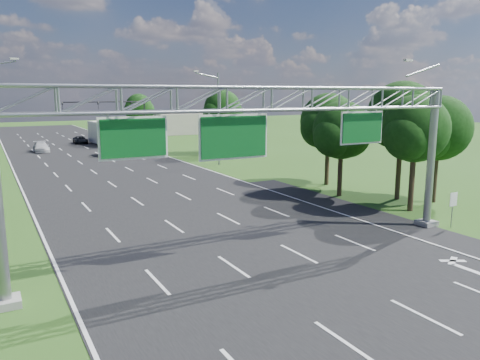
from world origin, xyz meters
TOP-DOWN VIEW (x-y plane):
  - ground at (0.00, 30.00)m, footprint 220.00×220.00m
  - road at (0.00, 30.00)m, footprint 18.00×180.00m
  - road_flare at (10.20, 14.00)m, footprint 3.00×30.00m
  - sign_gantry at (0.33, 12.00)m, footprint 23.50×1.00m
  - regulatory_sign at (12.40, 10.98)m, footprint 0.60×0.08m
  - traffic_signal at (7.48, 65.00)m, footprint 12.21×0.24m
  - streetlight_r_mid at (11.30, 40.00)m, footprint 2.97×0.22m
  - tree_cluster_right at (14.80, 19.19)m, footprint 9.91×14.60m
  - tree_verge_rd at (16.08, 48.04)m, footprint 5.76×4.80m
  - tree_verge_re at (14.08, 78.04)m, footprint 5.76×4.80m
  - building_right at (24.00, 82.00)m, footprint 12.00×9.00m
  - car_queue_a at (-4.50, 62.15)m, footprint 1.92×4.61m
  - car_queue_b at (2.20, 70.91)m, footprint 2.07×4.21m
  - car_queue_d at (2.50, 53.27)m, footprint 1.69×4.76m
  - box_truck at (5.26, 67.32)m, footprint 3.47×9.50m

SIDE VIEW (x-z plane):
  - ground at x=0.00m, z-range 0.00..0.00m
  - road at x=0.00m, z-range -0.01..0.01m
  - road_flare at x=10.20m, z-range -0.01..0.01m
  - car_queue_b at x=2.20m, z-range 0.00..1.15m
  - car_queue_a at x=-4.50m, z-range 0.00..1.33m
  - car_queue_d at x=2.50m, z-range 0.00..1.56m
  - regulatory_sign at x=12.40m, z-range 0.46..2.56m
  - box_truck at x=5.26m, z-range -0.07..3.43m
  - building_right at x=24.00m, z-range 0.00..4.00m
  - traffic_signal at x=7.48m, z-range 1.67..8.67m
  - tree_verge_re at x=14.08m, z-range 1.28..9.12m
  - tree_cluster_right at x=14.80m, z-range 0.97..9.65m
  - streetlight_r_mid at x=11.30m, z-range 0.50..10.66m
  - tree_verge_rd at x=16.08m, z-range 1.49..9.77m
  - sign_gantry at x=0.33m, z-range 2.11..11.67m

